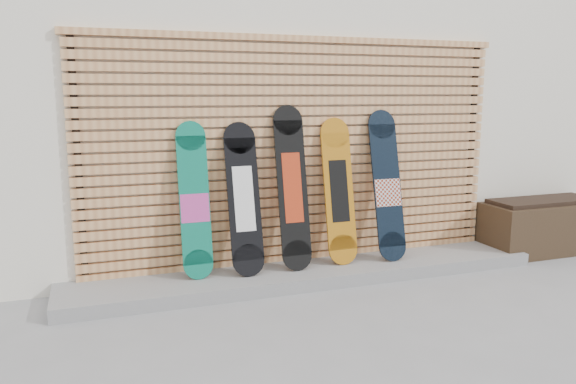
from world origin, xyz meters
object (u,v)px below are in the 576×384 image
Objects in this scene: snowboard_2 at (292,188)px; snowboard_0 at (194,201)px; planter_box at (542,226)px; snowboard_1 at (244,199)px; snowboard_4 at (387,186)px; snowboard_3 at (339,191)px.

snowboard_0 is at bearing 177.98° from snowboard_2.
snowboard_1 is at bearing 178.65° from planter_box.
snowboard_4 is at bearing -1.56° from snowboard_0.
snowboard_0 is 0.99× the size of snowboard_3.
snowboard_2 reaches higher than snowboard_4.
snowboard_1 is 0.98× the size of snowboard_3.
snowboard_3 reaches higher than snowboard_1.
snowboard_3 is at bearing -0.73° from snowboard_0.
snowboard_4 is at bearing 178.03° from planter_box.
snowboard_4 reaches higher than snowboard_3.
planter_box is 2.51m from snowboard_3.
planter_box is at bearing -1.97° from snowboard_4.
snowboard_0 is at bearing 178.44° from snowboard_4.
snowboard_0 is 0.95× the size of snowboard_4.
snowboard_1 is at bearing -178.78° from snowboard_3.
snowboard_0 is 1.01× the size of snowboard_1.
snowboard_0 is 0.92m from snowboard_2.
snowboard_4 is (-1.94, 0.07, 0.55)m from planter_box.
snowboard_1 reaches higher than planter_box.
snowboard_3 is (1.41, -0.02, 0.01)m from snowboard_0.
snowboard_0 reaches higher than snowboard_1.
snowboard_2 is at bearing -178.28° from snowboard_3.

